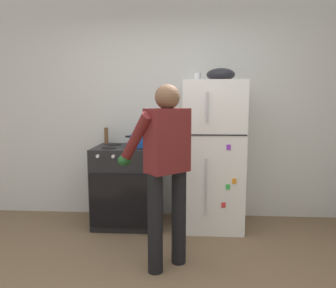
# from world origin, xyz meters

# --- Properties ---
(kitchen_wall_back) EXTENTS (6.00, 0.10, 2.70)m
(kitchen_wall_back) POSITION_xyz_m (0.00, 1.95, 1.35)
(kitchen_wall_back) COLOR silver
(kitchen_wall_back) RESTS_ON ground
(refrigerator) EXTENTS (0.68, 0.72, 1.68)m
(refrigerator) POSITION_xyz_m (0.54, 1.57, 0.84)
(refrigerator) COLOR white
(refrigerator) RESTS_ON ground
(stove_range) EXTENTS (0.76, 0.67, 0.94)m
(stove_range) POSITION_xyz_m (-0.45, 1.56, 0.46)
(stove_range) COLOR black
(stove_range) RESTS_ON ground
(person_cook) EXTENTS (0.66, 0.70, 1.60)m
(person_cook) POSITION_xyz_m (0.06, 0.59, 0.95)
(person_cook) COLOR black
(person_cook) RESTS_ON ground
(red_pot) EXTENTS (0.34, 0.24, 0.14)m
(red_pot) POSITION_xyz_m (-0.29, 1.52, 1.01)
(red_pot) COLOR #19479E
(red_pot) RESTS_ON stove_range
(coffee_mug) EXTENTS (0.11, 0.08, 0.10)m
(coffee_mug) POSITION_xyz_m (0.36, 1.62, 1.73)
(coffee_mug) COLOR silver
(coffee_mug) RESTS_ON refrigerator
(pepper_mill) EXTENTS (0.05, 0.05, 0.20)m
(pepper_mill) POSITION_xyz_m (-0.75, 1.77, 1.04)
(pepper_mill) COLOR brown
(pepper_mill) RESTS_ON stove_range
(mixing_bowl) EXTENTS (0.32, 0.32, 0.14)m
(mixing_bowl) POSITION_xyz_m (0.62, 1.57, 1.75)
(mixing_bowl) COLOR black
(mixing_bowl) RESTS_ON refrigerator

